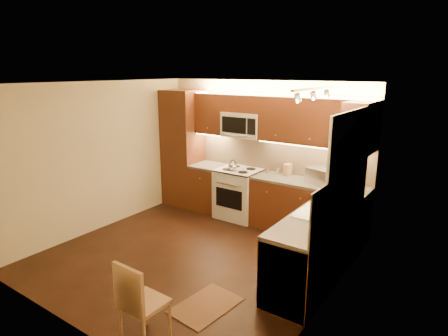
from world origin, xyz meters
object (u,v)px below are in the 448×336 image
Objects in this scene: stove at (239,193)px; soap_bottle at (354,198)px; knife_block at (288,170)px; toaster_oven at (321,176)px; dining_chair at (144,301)px; kettle at (233,165)px; sink at (323,206)px; microwave at (243,125)px.

stove is 5.53× the size of soap_bottle.
knife_block is 1.59m from soap_bottle.
toaster_oven reaches higher than knife_block.
stove reaches higher than dining_chair.
kettle reaches higher than soap_bottle.
dining_chair is (-0.95, -2.25, -0.52)m from sink.
sink is (2.00, -1.12, 0.52)m from stove.
knife_block is (-0.65, 0.14, -0.03)m from toaster_oven.
microwave reaches higher than stove.
sink is at bearing 68.51° from dining_chair.
dining_chair is (1.05, -3.38, -0.01)m from stove.
sink is 2.50m from dining_chair.
soap_bottle is 3.08m from dining_chair.
sink is 0.59m from soap_bottle.
dining_chair is (-1.19, -2.79, -0.53)m from soap_bottle.
knife_block is at bearing 5.35° from microwave.
microwave is 1.81× the size of toaster_oven.
dining_chair is (-0.47, -3.45, -0.57)m from toaster_oven.
knife_block is at bearing 94.38° from dining_chair.
knife_block is 0.22× the size of dining_chair.
microwave is 2.47m from soap_bottle.
microwave is 1.13m from knife_block.
soap_bottle is (2.24, -0.72, -0.74)m from microwave.
soap_bottle is at bearing -17.89° from microwave.
kettle reaches higher than stove.
stove is at bearing -178.56° from soap_bottle.
toaster_oven is (1.51, -0.06, -0.69)m from microwave.
microwave reaches higher than soap_bottle.
dining_chair is at bearing -72.75° from stove.
kettle is 3.48m from dining_chair.
microwave is at bearing 96.47° from kettle.
microwave is at bearing 178.26° from soap_bottle.
toaster_oven is 3.53m from dining_chair.
kettle is 0.47× the size of toaster_oven.
microwave reaches higher than dining_chair.
kettle is 2.35m from soap_bottle.
toaster_oven is at bearing 2.97° from stove.
toaster_oven is at bearing -1.29° from knife_block.
stove is at bearing 150.64° from sink.
microwave reaches higher than sink.
kettle is 1.59m from toaster_oven.
microwave is at bearing -163.70° from toaster_oven.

